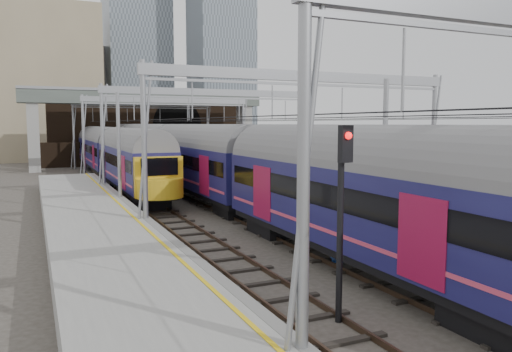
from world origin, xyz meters
name	(u,v)px	position (x,y,z in m)	size (l,w,h in m)	color
ground	(417,268)	(0.00, 0.00, 0.00)	(160.00, 160.00, 0.00)	#38332D
platform_left	(121,268)	(-10.18, 2.50, 0.55)	(4.32, 55.00, 1.12)	gray
tracks	(252,206)	(0.00, 15.00, 0.02)	(14.40, 80.00, 0.22)	#4C3828
overhead_line	(217,106)	(0.00, 21.49, 6.57)	(16.80, 80.00, 8.00)	gray
retaining_wall	(149,131)	(1.40, 51.93, 4.33)	(28.00, 2.75, 9.00)	black
overbridge	(147,107)	(0.00, 46.00, 7.27)	(28.00, 3.00, 9.25)	gray
city_skyline	(131,51)	(2.73, 70.48, 17.09)	(37.50, 27.50, 60.00)	tan
train_main	(170,154)	(-2.00, 27.71, 2.67)	(3.10, 71.69, 5.24)	black
train_second	(94,147)	(-6.00, 48.19, 2.55)	(2.91, 67.16, 4.96)	black
signal_near_left	(342,201)	(-5.39, -3.08, 3.27)	(0.39, 0.48, 5.23)	black
signal_near_centre	(446,180)	(1.10, -0.17, 3.23)	(0.40, 0.48, 5.15)	black
equip_cover_a	(278,230)	(-1.75, 7.84, 0.05)	(0.88, 0.62, 0.10)	blue
equip_cover_b	(341,259)	(-1.95, 2.00, 0.04)	(0.75, 0.53, 0.09)	blue
equip_cover_c	(383,227)	(3.49, 6.29, 0.04)	(0.75, 0.53, 0.09)	blue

